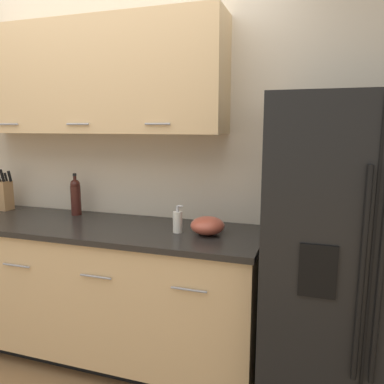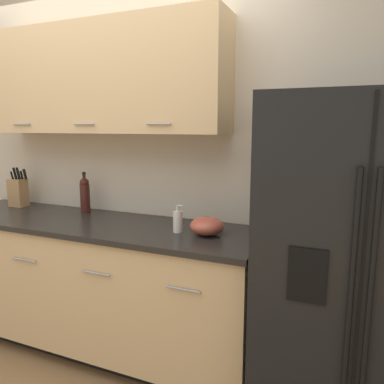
{
  "view_description": "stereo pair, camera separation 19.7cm",
  "coord_description": "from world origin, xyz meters",
  "px_view_note": "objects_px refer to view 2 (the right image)",
  "views": [
    {
      "loc": [
        1.38,
        -1.32,
        1.56
      ],
      "look_at": [
        0.71,
        0.76,
        1.18
      ],
      "focal_mm": 35.0,
      "sensor_mm": 36.0,
      "label": 1
    },
    {
      "loc": [
        1.56,
        -1.25,
        1.56
      ],
      "look_at": [
        0.71,
        0.76,
        1.18
      ],
      "focal_mm": 35.0,
      "sensor_mm": 36.0,
      "label": 2
    }
  ],
  "objects_px": {
    "knife_block": "(18,192)",
    "refrigerator": "(358,271)",
    "wine_bottle": "(85,194)",
    "mixing_bowl": "(207,226)",
    "soap_dispenser": "(178,221)"
  },
  "relations": [
    {
      "from": "refrigerator",
      "to": "soap_dispenser",
      "type": "xyz_separation_m",
      "value": [
        -1.01,
        0.05,
        0.14
      ]
    },
    {
      "from": "knife_block",
      "to": "mixing_bowl",
      "type": "bearing_deg",
      "value": -5.41
    },
    {
      "from": "knife_block",
      "to": "mixing_bowl",
      "type": "height_order",
      "value": "knife_block"
    },
    {
      "from": "refrigerator",
      "to": "soap_dispenser",
      "type": "relative_size",
      "value": 10.11
    },
    {
      "from": "wine_bottle",
      "to": "soap_dispenser",
      "type": "relative_size",
      "value": 1.79
    },
    {
      "from": "refrigerator",
      "to": "mixing_bowl",
      "type": "bearing_deg",
      "value": 175.56
    },
    {
      "from": "knife_block",
      "to": "wine_bottle",
      "type": "height_order",
      "value": "knife_block"
    },
    {
      "from": "knife_block",
      "to": "refrigerator",
      "type": "bearing_deg",
      "value": -5.09
    },
    {
      "from": "wine_bottle",
      "to": "soap_dispenser",
      "type": "xyz_separation_m",
      "value": [
        0.86,
        -0.21,
        -0.07
      ]
    },
    {
      "from": "knife_block",
      "to": "wine_bottle",
      "type": "xyz_separation_m",
      "value": [
        0.64,
        0.03,
        0.02
      ]
    },
    {
      "from": "knife_block",
      "to": "mixing_bowl",
      "type": "relative_size",
      "value": 1.54
    },
    {
      "from": "refrigerator",
      "to": "soap_dispenser",
      "type": "height_order",
      "value": "refrigerator"
    },
    {
      "from": "knife_block",
      "to": "wine_bottle",
      "type": "bearing_deg",
      "value": 2.86
    },
    {
      "from": "wine_bottle",
      "to": "soap_dispenser",
      "type": "bearing_deg",
      "value": -13.57
    },
    {
      "from": "mixing_bowl",
      "to": "wine_bottle",
      "type": "bearing_deg",
      "value": 169.63
    }
  ]
}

